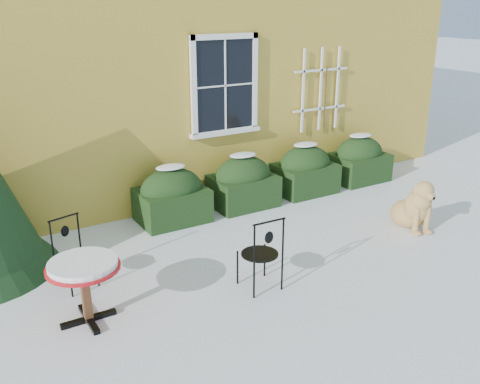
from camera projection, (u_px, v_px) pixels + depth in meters
ground at (282, 285)px, 6.54m from camera, size 80.00×80.00×0.00m
house at (90, 4)px, 11.08m from camera, size 12.40×8.40×6.40m
hedge_row at (275, 176)px, 9.26m from camera, size 4.95×0.80×0.91m
bistro_table at (84, 272)px, 5.60m from camera, size 0.78×0.78×0.72m
patio_chair_near at (262, 253)px, 6.31m from camera, size 0.45×0.45×0.94m
patio_chair_far at (73, 253)px, 6.40m from camera, size 0.47×0.46×0.86m
dog at (415, 208)px, 8.05m from camera, size 0.65×0.88×0.83m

